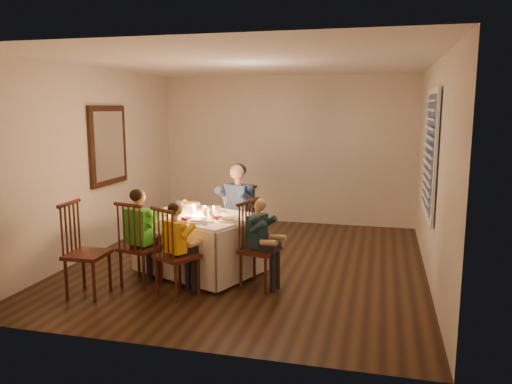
% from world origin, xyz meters
% --- Properties ---
extents(ground, '(5.00, 5.00, 0.00)m').
position_xyz_m(ground, '(0.00, 0.00, 0.00)').
color(ground, black).
rests_on(ground, ground).
extents(wall_left, '(0.02, 5.00, 2.60)m').
position_xyz_m(wall_left, '(-2.25, 0.00, 1.30)').
color(wall_left, beige).
rests_on(wall_left, ground).
extents(wall_right, '(0.02, 5.00, 2.60)m').
position_xyz_m(wall_right, '(2.25, 0.00, 1.30)').
color(wall_right, beige).
rests_on(wall_right, ground).
extents(wall_back, '(4.50, 0.02, 2.60)m').
position_xyz_m(wall_back, '(0.00, 2.50, 1.30)').
color(wall_back, beige).
rests_on(wall_back, ground).
extents(ceiling, '(5.00, 5.00, 0.00)m').
position_xyz_m(ceiling, '(0.00, 0.00, 2.60)').
color(ceiling, white).
rests_on(ceiling, wall_back).
extents(dining_table, '(1.69, 1.47, 0.70)m').
position_xyz_m(dining_table, '(-0.52, -0.52, 0.52)').
color(dining_table, white).
rests_on(dining_table, ground).
extents(chair_adult, '(0.53, 0.51, 1.00)m').
position_xyz_m(chair_adult, '(-0.24, 0.21, 0.00)').
color(chair_adult, '#3C1510').
rests_on(chair_adult, ground).
extents(chair_near_left, '(0.49, 0.47, 1.00)m').
position_xyz_m(chair_near_left, '(-1.01, -1.13, 0.00)').
color(chair_near_left, '#3C1510').
rests_on(chair_near_left, ground).
extents(chair_near_right, '(0.55, 0.54, 1.00)m').
position_xyz_m(chair_near_right, '(-0.47, -1.32, 0.00)').
color(chair_near_right, '#3C1510').
rests_on(chair_near_right, ground).
extents(chair_end, '(0.47, 0.49, 1.00)m').
position_xyz_m(chair_end, '(0.35, -0.87, 0.00)').
color(chair_end, '#3C1510').
rests_on(chair_end, ground).
extents(chair_extra, '(0.43, 0.45, 1.04)m').
position_xyz_m(chair_extra, '(-1.43, -1.56, 0.00)').
color(chair_extra, '#3C1510').
rests_on(chair_extra, ground).
extents(adult, '(0.61, 0.59, 1.29)m').
position_xyz_m(adult, '(-0.24, 0.21, 0.00)').
color(adult, navy).
rests_on(adult, ground).
extents(child_green, '(0.46, 0.44, 1.14)m').
position_xyz_m(child_green, '(-1.01, -1.13, 0.00)').
color(child_green, green).
rests_on(child_green, ground).
extents(child_yellow, '(0.44, 0.43, 1.04)m').
position_xyz_m(child_yellow, '(-0.47, -1.32, 0.00)').
color(child_yellow, gold).
rests_on(child_yellow, ground).
extents(child_teal, '(0.38, 0.41, 1.05)m').
position_xyz_m(child_teal, '(0.35, -0.87, 0.00)').
color(child_teal, '#17313B').
rests_on(child_teal, ground).
extents(setting_adult, '(0.34, 0.34, 0.02)m').
position_xyz_m(setting_adult, '(-0.42, -0.28, 0.74)').
color(setting_adult, white).
rests_on(setting_adult, dining_table).
extents(setting_green, '(0.34, 0.34, 0.02)m').
position_xyz_m(setting_green, '(-0.87, -0.70, 0.74)').
color(setting_green, white).
rests_on(setting_green, dining_table).
extents(setting_yellow, '(0.34, 0.34, 0.02)m').
position_xyz_m(setting_yellow, '(-0.39, -0.88, 0.74)').
color(setting_yellow, white).
rests_on(setting_yellow, dining_table).
extents(setting_teal, '(0.34, 0.34, 0.02)m').
position_xyz_m(setting_teal, '(-0.05, -0.75, 0.74)').
color(setting_teal, white).
rests_on(setting_teal, dining_table).
extents(candle_left, '(0.06, 0.06, 0.10)m').
position_xyz_m(candle_left, '(-0.60, -0.49, 0.78)').
color(candle_left, white).
rests_on(candle_left, dining_table).
extents(candle_right, '(0.06, 0.06, 0.10)m').
position_xyz_m(candle_right, '(-0.42, -0.56, 0.78)').
color(candle_right, white).
rests_on(candle_right, dining_table).
extents(squash, '(0.09, 0.09, 0.09)m').
position_xyz_m(squash, '(-0.90, -0.06, 0.78)').
color(squash, gold).
rests_on(squash, dining_table).
extents(orange_fruit, '(0.08, 0.08, 0.08)m').
position_xyz_m(orange_fruit, '(-0.34, -0.54, 0.77)').
color(orange_fruit, orange).
rests_on(orange_fruit, dining_table).
extents(serving_bowl, '(0.25, 0.25, 0.06)m').
position_xyz_m(serving_bowl, '(-0.78, -0.13, 0.76)').
color(serving_bowl, white).
rests_on(serving_bowl, dining_table).
extents(wall_mirror, '(0.06, 0.95, 1.15)m').
position_xyz_m(wall_mirror, '(-2.22, 0.30, 1.50)').
color(wall_mirror, black).
rests_on(wall_mirror, wall_left).
extents(window_blinds, '(0.07, 1.34, 1.54)m').
position_xyz_m(window_blinds, '(2.21, 0.10, 1.50)').
color(window_blinds, black).
rests_on(window_blinds, wall_right).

